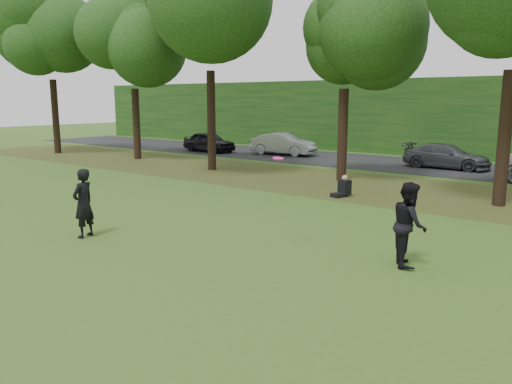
# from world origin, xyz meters

# --- Properties ---
(ground) EXTENTS (120.00, 120.00, 0.00)m
(ground) POSITION_xyz_m (0.00, 0.00, 0.00)
(ground) COLOR #3D5A1C
(ground) RESTS_ON ground
(leaf_litter) EXTENTS (60.00, 7.00, 0.01)m
(leaf_litter) POSITION_xyz_m (0.00, 13.00, 0.01)
(leaf_litter) COLOR #403917
(leaf_litter) RESTS_ON ground
(street) EXTENTS (70.00, 7.00, 0.02)m
(street) POSITION_xyz_m (0.00, 21.00, 0.01)
(street) COLOR black
(street) RESTS_ON ground
(far_hedge) EXTENTS (70.00, 3.00, 5.00)m
(far_hedge) POSITION_xyz_m (0.00, 27.00, 2.50)
(far_hedge) COLOR #113D13
(far_hedge) RESTS_ON ground
(player_left) EXTENTS (0.60, 0.77, 1.85)m
(player_left) POSITION_xyz_m (-3.89, 1.12, 0.93)
(player_left) COLOR black
(player_left) RESTS_ON ground
(player_right) EXTENTS (1.07, 1.15, 1.88)m
(player_right) POSITION_xyz_m (3.85, 4.17, 0.94)
(player_right) COLOR black
(player_right) RESTS_ON ground
(parked_cars) EXTENTS (36.88, 4.41, 1.54)m
(parked_cars) POSITION_xyz_m (0.52, 19.69, 0.74)
(parked_cars) COLOR black
(parked_cars) RESTS_ON street
(frisbee) EXTENTS (0.35, 0.35, 0.06)m
(frisbee) POSITION_xyz_m (0.93, 3.28, 2.27)
(frisbee) COLOR #E11288
(frisbee) RESTS_ON ground
(seated_person) EXTENTS (0.61, 0.82, 0.83)m
(seated_person) POSITION_xyz_m (-1.07, 10.42, 0.31)
(seated_person) COLOR black
(seated_person) RESTS_ON ground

